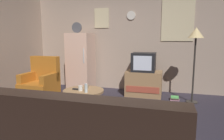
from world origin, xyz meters
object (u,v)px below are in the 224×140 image
at_px(book_stack, 175,98).
at_px(mug_ceramic_white, 80,88).
at_px(coffee_table, 84,102).
at_px(wine_glass, 86,88).
at_px(fridge, 81,62).
at_px(mug_ceramic_tan, 87,87).
at_px(armchair, 41,84).
at_px(remote_control, 77,89).
at_px(crt_tv, 144,62).
at_px(standing_lamp, 196,39).
at_px(tv_stand, 144,83).

bearing_deg(book_stack, mug_ceramic_white, -139.02).
bearing_deg(coffee_table, wine_glass, -51.32).
relative_size(fridge, mug_ceramic_white, 19.67).
bearing_deg(mug_ceramic_white, mug_ceramic_tan, 60.60).
relative_size(wine_glass, mug_ceramic_tan, 1.67).
height_order(fridge, coffee_table, fridge).
relative_size(wine_glass, armchair, 0.16).
relative_size(coffee_table, remote_control, 4.80).
xyz_separation_m(fridge, remote_control, (0.65, -1.60, -0.29)).
height_order(coffee_table, wine_glass, wine_glass).
bearing_deg(crt_tv, book_stack, -14.57).
xyz_separation_m(crt_tv, remote_control, (-0.99, -1.56, -0.35)).
bearing_deg(standing_lamp, coffee_table, -146.66).
relative_size(standing_lamp, book_stack, 8.07).
height_order(crt_tv, mug_ceramic_tan, crt_tv).
distance_m(coffee_table, mug_ceramic_tan, 0.28).
distance_m(crt_tv, book_stack, 1.08).
distance_m(fridge, wine_glass, 1.96).
bearing_deg(armchair, remote_control, -27.62).
height_order(mug_ceramic_white, mug_ceramic_tan, same).
height_order(fridge, standing_lamp, fridge).
xyz_separation_m(fridge, standing_lamp, (2.73, -0.30, 0.60)).
bearing_deg(book_stack, coffee_table, -139.84).
bearing_deg(armchair, coffee_table, -24.74).
distance_m(fridge, coffee_table, 1.84).
height_order(standing_lamp, remote_control, standing_lamp).
bearing_deg(mug_ceramic_tan, mug_ceramic_white, -119.40).
relative_size(standing_lamp, remote_control, 10.60).
relative_size(fridge, coffee_table, 2.46).
bearing_deg(mug_ceramic_white, book_stack, 40.98).
distance_m(standing_lamp, wine_glass, 2.47).
bearing_deg(crt_tv, remote_control, -122.52).
xyz_separation_m(standing_lamp, wine_glass, (-1.84, -1.42, -0.83)).
xyz_separation_m(remote_control, book_stack, (1.72, 1.37, -0.42)).
height_order(fridge, tv_stand, fridge).
bearing_deg(wine_glass, mug_ceramic_tan, 111.03).
relative_size(armchair, book_stack, 4.88).
bearing_deg(armchair, crt_tv, 22.92).
bearing_deg(tv_stand, book_stack, -14.88).
bearing_deg(book_stack, standing_lamp, -10.50).
bearing_deg(mug_ceramic_tan, remote_control, -156.19).
distance_m(crt_tv, coffee_table, 1.86).
bearing_deg(crt_tv, mug_ceramic_white, -119.23).
distance_m(armchair, book_stack, 3.03).
xyz_separation_m(standing_lamp, book_stack, (-0.35, 0.07, -1.31)).
distance_m(tv_stand, armchair, 2.39).
xyz_separation_m(mug_ceramic_tan, remote_control, (-0.16, -0.07, -0.03)).
bearing_deg(book_stack, remote_control, -141.56).
bearing_deg(fridge, crt_tv, -1.66).
height_order(crt_tv, armchair, crt_tv).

